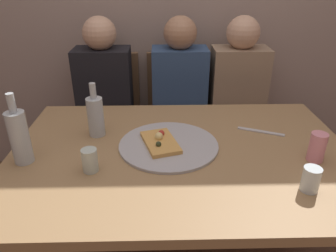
{
  "coord_description": "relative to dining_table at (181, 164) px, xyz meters",
  "views": [
    {
      "loc": [
        -0.09,
        -1.19,
        1.44
      ],
      "look_at": [
        -0.06,
        0.14,
        0.77
      ],
      "focal_mm": 34.1,
      "sensor_mm": 36.0,
      "label": 1
    }
  ],
  "objects": [
    {
      "name": "dining_table",
      "position": [
        0.0,
        0.0,
        0.0
      ],
      "size": [
        1.48,
        1.01,
        0.72
      ],
      "color": "#99754C",
      "rests_on": "ground_plane"
    },
    {
      "name": "pizza_tray",
      "position": [
        -0.06,
        0.04,
        0.08
      ],
      "size": [
        0.44,
        0.44,
        0.01
      ],
      "primitive_type": "cylinder",
      "color": "#ADADB2",
      "rests_on": "dining_table"
    },
    {
      "name": "pizza_slice_last",
      "position": [
        -0.09,
        0.04,
        0.09
      ],
      "size": [
        0.19,
        0.25,
        0.05
      ],
      "color": "tan",
      "rests_on": "pizza_tray"
    },
    {
      "name": "wine_bottle",
      "position": [
        -0.39,
        0.16,
        0.17
      ],
      "size": [
        0.08,
        0.08,
        0.26
      ],
      "color": "#B2BCC1",
      "rests_on": "dining_table"
    },
    {
      "name": "beer_bottle",
      "position": [
        -0.65,
        -0.07,
        0.19
      ],
      "size": [
        0.08,
        0.08,
        0.3
      ],
      "color": "#B2BCC1",
      "rests_on": "dining_table"
    },
    {
      "name": "tumbler_near",
      "position": [
        -0.36,
        -0.14,
        0.12
      ],
      "size": [
        0.06,
        0.06,
        0.09
      ],
      "primitive_type": "cylinder",
      "color": "#B7C6BC",
      "rests_on": "dining_table"
    },
    {
      "name": "tumbler_far",
      "position": [
        0.44,
        -0.28,
        0.12
      ],
      "size": [
        0.06,
        0.06,
        0.09
      ],
      "primitive_type": "cylinder",
      "color": "silver",
      "rests_on": "dining_table"
    },
    {
      "name": "soda_can",
      "position": [
        0.54,
        -0.09,
        0.13
      ],
      "size": [
        0.07,
        0.07,
        0.12
      ],
      "primitive_type": "cylinder",
      "color": "pink",
      "rests_on": "dining_table"
    },
    {
      "name": "table_knife",
      "position": [
        0.39,
        0.16,
        0.07
      ],
      "size": [
        0.21,
        0.1,
        0.01
      ],
      "primitive_type": "cube",
      "rotation": [
        0.0,
        0.0,
        2.74
      ],
      "color": "#B7B7BC",
      "rests_on": "dining_table"
    },
    {
      "name": "chair_left",
      "position": [
        -0.46,
        0.91,
        -0.14
      ],
      "size": [
        0.44,
        0.44,
        0.9
      ],
      "rotation": [
        0.0,
        0.0,
        3.14
      ],
      "color": "brown",
      "rests_on": "ground_plane"
    },
    {
      "name": "chair_middle",
      "position": [
        0.04,
        0.91,
        -0.14
      ],
      "size": [
        0.44,
        0.44,
        0.9
      ],
      "rotation": [
        0.0,
        0.0,
        3.14
      ],
      "color": "brown",
      "rests_on": "ground_plane"
    },
    {
      "name": "chair_right",
      "position": [
        0.43,
        0.91,
        -0.14
      ],
      "size": [
        0.44,
        0.44,
        0.9
      ],
      "rotation": [
        0.0,
        0.0,
        3.14
      ],
      "color": "brown",
      "rests_on": "ground_plane"
    },
    {
      "name": "guest_in_sweater",
      "position": [
        -0.46,
        0.75,
        -0.01
      ],
      "size": [
        0.36,
        0.56,
        1.17
      ],
      "rotation": [
        0.0,
        0.0,
        3.14
      ],
      "color": "black",
      "rests_on": "ground_plane"
    },
    {
      "name": "guest_in_beanie",
      "position": [
        0.04,
        0.75,
        -0.01
      ],
      "size": [
        0.36,
        0.56,
        1.17
      ],
      "rotation": [
        0.0,
        0.0,
        3.14
      ],
      "color": "navy",
      "rests_on": "ground_plane"
    },
    {
      "name": "guest_by_wall",
      "position": [
        0.43,
        0.75,
        -0.01
      ],
      "size": [
        0.36,
        0.56,
        1.17
      ],
      "rotation": [
        0.0,
        0.0,
        3.14
      ],
      "color": "#937A60",
      "rests_on": "ground_plane"
    }
  ]
}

